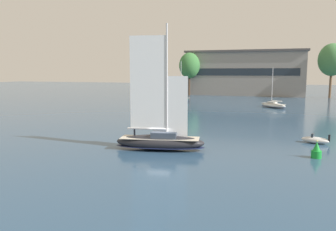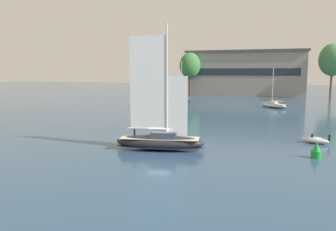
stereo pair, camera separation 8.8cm
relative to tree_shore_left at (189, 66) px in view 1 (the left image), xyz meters
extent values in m
plane|color=#2D4C6B|center=(17.19, -82.33, -10.83)|extent=(400.00, 400.00, 0.00)
cube|color=gray|center=(18.92, 10.34, -3.05)|extent=(41.51, 17.00, 15.56)
cube|color=#1E2833|center=(18.92, 1.75, -2.27)|extent=(37.36, 0.10, 2.49)
cube|color=#514C4C|center=(18.92, 10.34, 5.08)|extent=(42.71, 18.20, 0.70)
cylinder|color=#4C3828|center=(0.00, 0.00, -6.65)|extent=(0.67, 0.67, 8.35)
ellipsoid|color=#3D7A3D|center=(0.00, 0.00, 0.05)|extent=(7.52, 7.52, 9.19)
cylinder|color=brown|center=(47.13, 2.91, -6.02)|extent=(0.77, 0.77, 9.62)
ellipsoid|color=#477F47|center=(47.13, 2.91, 1.70)|extent=(8.66, 8.66, 10.58)
ellipsoid|color=#232328|center=(17.19, -82.33, -9.98)|extent=(10.33, 4.46, 1.70)
ellipsoid|color=#19234C|center=(17.19, -82.33, -10.45)|extent=(10.44, 4.51, 0.20)
cube|color=beige|center=(17.19, -82.33, -9.48)|extent=(9.07, 3.82, 0.06)
cube|color=#333D4C|center=(17.68, -82.25, -9.10)|extent=(3.09, 2.41, 0.70)
cylinder|color=silver|center=(17.98, -82.20, -3.20)|extent=(0.20, 0.20, 12.50)
cylinder|color=silver|center=(15.76, -82.58, -8.45)|extent=(4.46, 0.93, 0.17)
cube|color=white|center=(15.94, -82.55, -3.33)|extent=(4.09, 0.74, 10.25)
cube|color=white|center=(19.16, -81.99, -6.01)|extent=(2.17, 0.40, 6.88)
cylinder|color=#232838|center=(14.18, -82.51, -9.03)|extent=(0.23, 0.23, 0.85)
cylinder|color=#1E4CA5|center=(14.18, -82.51, -8.28)|extent=(0.39, 0.39, 0.65)
sphere|color=tan|center=(14.18, -82.51, -7.83)|extent=(0.24, 0.24, 0.24)
ellipsoid|color=#194C47|center=(2.89, -23.31, -10.11)|extent=(8.03, 7.20, 1.44)
ellipsoid|color=#19234C|center=(2.89, -23.31, -10.51)|extent=(8.11, 7.27, 0.17)
cube|color=#BCB7A8|center=(2.89, -23.31, -9.68)|extent=(7.01, 6.26, 0.06)
cube|color=silver|center=(3.22, -23.58, -9.36)|extent=(2.88, 2.78, 0.59)
cylinder|color=silver|center=(3.41, -23.74, -4.37)|extent=(0.17, 0.17, 10.57)
cylinder|color=silver|center=(1.94, -22.54, -8.81)|extent=(3.03, 2.53, 0.14)
cylinder|color=white|center=(1.94, -22.54, -8.71)|extent=(2.79, 2.35, 0.23)
ellipsoid|color=white|center=(29.36, -33.54, -10.24)|extent=(6.61, 5.89, 1.18)
ellipsoid|color=#19234C|center=(29.36, -33.54, -10.56)|extent=(6.67, 5.95, 0.14)
cube|color=beige|center=(29.36, -33.54, -9.88)|extent=(5.76, 5.13, 0.06)
cube|color=beige|center=(29.09, -33.32, -9.61)|extent=(2.37, 2.28, 0.49)
cylinder|color=silver|center=(28.93, -33.19, -5.52)|extent=(0.14, 0.14, 8.67)
cylinder|color=silver|center=(30.14, -34.18, -9.16)|extent=(2.49, 2.07, 0.12)
cylinder|color=white|center=(30.14, -34.18, -9.08)|extent=(2.30, 1.92, 0.19)
ellipsoid|color=silver|center=(34.29, -73.41, -10.44)|extent=(3.51, 2.32, 0.78)
cube|color=black|center=(35.75, -73.92, -10.01)|extent=(0.27, 0.29, 0.86)
cube|color=#28333D|center=(33.98, -73.30, -9.89)|extent=(0.44, 0.70, 0.47)
cylinder|color=green|center=(33.56, -80.84, -10.45)|extent=(1.00, 1.00, 0.75)
cone|color=green|center=(33.56, -80.84, -9.62)|extent=(0.75, 0.75, 0.92)
sphere|color=#F2F266|center=(33.56, -80.84, -9.08)|extent=(0.16, 0.16, 0.16)
camera|label=1|loc=(29.04, -116.41, -2.06)|focal=35.00mm
camera|label=2|loc=(29.12, -116.38, -2.06)|focal=35.00mm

